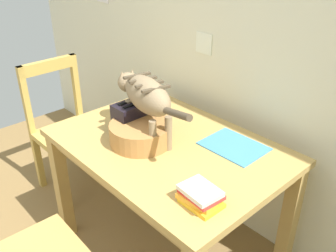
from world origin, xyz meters
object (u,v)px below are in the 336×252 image
object	(u,v)px
dining_table	(168,159)
wicker_basket	(141,133)
coffee_mug	(130,112)
wooden_chair_near	(67,131)
saucer_bowl	(130,120)
toaster	(133,118)
magazine	(234,146)
cat	(145,96)
book_stack	(201,196)

from	to	relation	value
dining_table	wicker_basket	xyz separation A→B (m)	(-0.10, -0.09, 0.15)
coffee_mug	wooden_chair_near	distance (m)	0.75
saucer_bowl	toaster	size ratio (longest dim) A/B	1.05
wicker_basket	wooden_chair_near	xyz separation A→B (m)	(-0.87, 0.02, -0.35)
dining_table	magazine	distance (m)	0.35
cat	magazine	world-z (taller)	cat
dining_table	toaster	bearing A→B (deg)	-165.25
cat	wooden_chair_near	bearing A→B (deg)	104.32
dining_table	saucer_bowl	xyz separation A→B (m)	(-0.32, -0.00, 0.11)
coffee_mug	wicker_basket	distance (m)	0.23
magazine	wooden_chair_near	world-z (taller)	wooden_chair_near
saucer_bowl	book_stack	xyz separation A→B (m)	(0.74, -0.22, 0.02)
magazine	book_stack	distance (m)	0.48
toaster	wooden_chair_near	bearing A→B (deg)	-178.52
saucer_bowl	toaster	world-z (taller)	toaster
book_stack	wicker_basket	size ratio (longest dim) A/B	0.55
dining_table	magazine	size ratio (longest dim) A/B	3.92
cat	toaster	distance (m)	0.18
coffee_mug	wooden_chair_near	bearing A→B (deg)	-173.54
book_stack	magazine	bearing A→B (deg)	112.44
magazine	book_stack	bearing A→B (deg)	-68.17
toaster	dining_table	bearing A→B (deg)	14.75
dining_table	book_stack	world-z (taller)	book_stack
wicker_basket	wooden_chair_near	distance (m)	0.94
cat	book_stack	world-z (taller)	cat
book_stack	toaster	xyz separation A→B (m)	(-0.64, 0.16, 0.05)
cat	wicker_basket	xyz separation A→B (m)	(0.02, -0.05, -0.18)
coffee_mug	wicker_basket	world-z (taller)	wicker_basket
cat	wooden_chair_near	size ratio (longest dim) A/B	0.69
toaster	wooden_chair_near	world-z (taller)	wooden_chair_near
toaster	cat	bearing A→B (deg)	6.30
dining_table	book_stack	xyz separation A→B (m)	(0.43, -0.22, 0.13)
saucer_bowl	dining_table	bearing A→B (deg)	0.22
saucer_bowl	book_stack	size ratio (longest dim) A/B	1.20
book_stack	toaster	size ratio (longest dim) A/B	0.87
cat	coffee_mug	world-z (taller)	cat
coffee_mug	wooden_chair_near	xyz separation A→B (m)	(-0.65, -0.07, -0.36)
wooden_chair_near	cat	bearing A→B (deg)	91.63
saucer_bowl	magazine	world-z (taller)	saucer_bowl
cat	wicker_basket	size ratio (longest dim) A/B	2.06
saucer_bowl	book_stack	bearing A→B (deg)	-16.24
cat	coffee_mug	size ratio (longest dim) A/B	4.81
cat	saucer_bowl	size ratio (longest dim) A/B	3.09
dining_table	cat	bearing A→B (deg)	-158.71
cat	dining_table	bearing A→B (deg)	-56.41
saucer_bowl	wicker_basket	world-z (taller)	wicker_basket
wicker_basket	toaster	size ratio (longest dim) A/B	1.57
book_stack	toaster	distance (m)	0.66
coffee_mug	book_stack	bearing A→B (deg)	-16.30
toaster	wooden_chair_near	size ratio (longest dim) A/B	0.21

